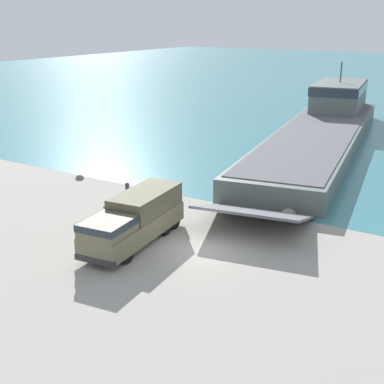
{
  "coord_description": "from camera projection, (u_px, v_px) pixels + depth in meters",
  "views": [
    {
      "loc": [
        14.24,
        -23.43,
        12.37
      ],
      "look_at": [
        -3.25,
        4.42,
        1.62
      ],
      "focal_mm": 50.0,
      "sensor_mm": 36.0,
      "label": 1
    }
  ],
  "objects": [
    {
      "name": "ground_plane",
      "position": [
        199.0,
        250.0,
        29.9
      ],
      "size": [
        240.0,
        240.0,
        0.0
      ],
      "primitive_type": "plane",
      "color": "#9E998E"
    },
    {
      "name": "shoreline_rock_b",
      "position": [
        80.0,
        179.0,
        43.05
      ],
      "size": [
        0.7,
        0.7,
        0.7
      ],
      "primitive_type": "sphere",
      "color": "#66605B",
      "rests_on": "ground_plane"
    },
    {
      "name": "landing_craft",
      "position": [
        325.0,
        123.0,
        56.3
      ],
      "size": [
        14.77,
        46.08,
        7.44
      ],
      "rotation": [
        0.0,
        0.0,
        0.17
      ],
      "color": "#56605B",
      "rests_on": "ground_plane"
    },
    {
      "name": "mooring_bollard",
      "position": [
        127.0,
        187.0,
        39.74
      ],
      "size": [
        0.35,
        0.35,
        0.72
      ],
      "color": "#333338",
      "rests_on": "ground_plane"
    },
    {
      "name": "soldier_on_ramp",
      "position": [
        107.0,
        213.0,
        32.52
      ],
      "size": [
        0.41,
        0.5,
        1.82
      ],
      "rotation": [
        0.0,
        0.0,
        3.59
      ],
      "color": "#6B664C",
      "rests_on": "ground_plane"
    },
    {
      "name": "military_truck",
      "position": [
        134.0,
        219.0,
        30.44
      ],
      "size": [
        3.25,
        8.09,
        2.75
      ],
      "rotation": [
        0.0,
        0.0,
        -1.46
      ],
      "color": "#6B664C",
      "rests_on": "ground_plane"
    },
    {
      "name": "shoreline_rock_a",
      "position": [
        288.0,
        218.0,
        34.71
      ],
      "size": [
        1.21,
        1.21,
        1.21
      ],
      "primitive_type": "sphere",
      "color": "gray",
      "rests_on": "ground_plane"
    }
  ]
}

